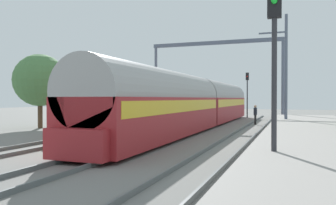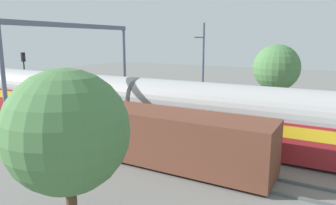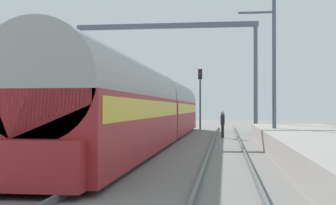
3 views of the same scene
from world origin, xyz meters
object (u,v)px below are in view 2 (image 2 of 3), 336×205
at_px(person_crossing, 127,103).
at_px(railway_signal_far, 24,72).
at_px(freight_car, 153,135).
at_px(catenary_gantry, 76,52).
at_px(passenger_train, 140,106).

height_order(person_crossing, railway_signal_far, railway_signal_far).
bearing_deg(freight_car, catenary_gantry, 66.78).
distance_m(passenger_train, person_crossing, 5.87).
xyz_separation_m(freight_car, person_crossing, (8.17, 7.94, -0.44)).
bearing_deg(person_crossing, freight_car, 138.06).
xyz_separation_m(passenger_train, railway_signal_far, (1.92, 15.17, 1.46)).
bearing_deg(freight_car, passenger_train, 41.57).
bearing_deg(freight_car, railway_signal_far, 72.06).
relative_size(passenger_train, person_crossing, 18.99).
height_order(passenger_train, person_crossing, passenger_train).
distance_m(passenger_train, freight_car, 5.63).
xyz_separation_m(passenger_train, catenary_gantry, (0.00, 6.06, 3.68)).
height_order(freight_car, railway_signal_far, railway_signal_far).
bearing_deg(passenger_train, catenary_gantry, 90.00).
height_order(person_crossing, catenary_gantry, catenary_gantry).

